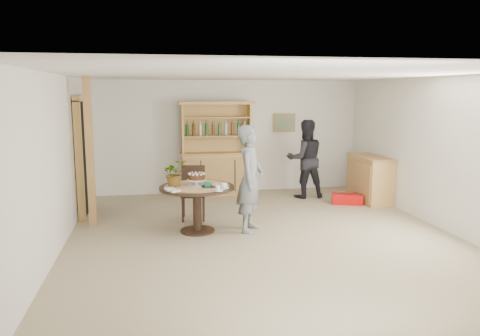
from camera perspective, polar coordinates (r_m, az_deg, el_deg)
name	(u,v)px	position (r m, az deg, el deg)	size (l,w,h in m)	color
ground	(264,237)	(7.40, 2.90, -8.42)	(7.00, 7.00, 0.00)	tan
room_shell	(265,126)	(7.07, 3.02, 5.16)	(6.04, 7.04, 2.52)	white
doorway	(82,155)	(9.01, -18.66, 1.52)	(0.13, 1.10, 2.18)	black
pine_post	(90,152)	(8.18, -17.85, 1.83)	(0.12, 0.12, 2.50)	#AB8848
hutch	(216,163)	(10.30, -2.90, 0.57)	(1.62, 0.54, 2.04)	tan
sideboard	(370,179)	(10.04, 15.57, -1.24)	(0.54, 1.26, 0.94)	tan
dining_table	(197,195)	(7.55, -5.26, -3.32)	(1.20, 1.20, 0.76)	black
dining_chair	(193,189)	(8.37, -5.72, -2.56)	(0.47, 0.47, 0.95)	black
birthday_cake	(197,178)	(7.55, -5.32, -1.18)	(0.30, 0.30, 0.20)	white
flower_vase	(174,173)	(7.51, -7.99, -0.60)	(0.38, 0.33, 0.42)	#3F7233
gift_tray	(211,185)	(7.42, -3.54, -2.10)	(0.30, 0.20, 0.08)	black
coffee_cup_a	(224,186)	(7.29, -1.94, -2.19)	(0.15, 0.15, 0.09)	white
coffee_cup_b	(218,189)	(7.11, -2.69, -2.53)	(0.15, 0.15, 0.08)	white
napkins	(172,190)	(7.18, -8.30, -2.64)	(0.24, 0.33, 0.03)	white
teen_boy	(250,179)	(7.53, 1.24, -1.32)	(0.63, 0.41, 1.73)	slate
adult_person	(305,159)	(10.05, 7.96, 1.11)	(0.81, 0.63, 1.67)	black
red_suitcase	(347,198)	(9.78, 12.91, -3.64)	(0.70, 0.57, 0.21)	red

